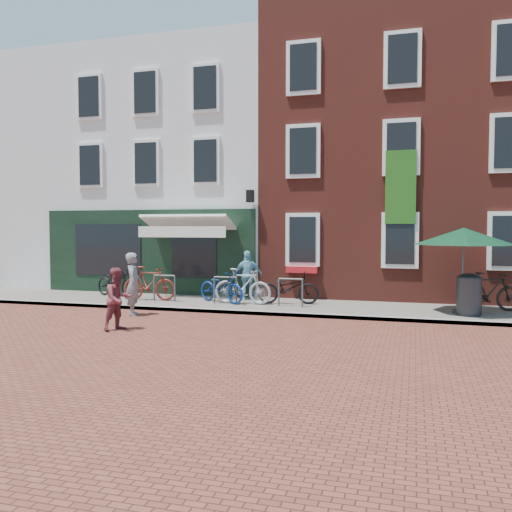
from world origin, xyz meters
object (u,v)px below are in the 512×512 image
(bicycle_4, at_px, (288,288))
(bicycle_0, at_px, (116,282))
(bicycle_1, at_px, (149,283))
(bicycle_5, at_px, (489,292))
(parasol, at_px, (464,233))
(litter_bin, at_px, (469,292))
(bicycle_3, at_px, (243,286))
(boy, at_px, (118,299))
(woman, at_px, (133,284))
(cafe_person, at_px, (248,275))
(bicycle_2, at_px, (221,287))

(bicycle_4, bearing_deg, bicycle_0, 78.24)
(bicycle_1, bearing_deg, bicycle_5, -88.25)
(parasol, bearing_deg, bicycle_1, 179.95)
(bicycle_4, relative_size, bicycle_5, 1.03)
(bicycle_0, bearing_deg, litter_bin, -73.65)
(litter_bin, relative_size, parasol, 0.45)
(bicycle_3, bearing_deg, boy, 159.96)
(woman, xyz_separation_m, bicycle_0, (-2.17, 2.74, -0.27))
(woman, height_order, bicycle_1, woman)
(bicycle_3, bearing_deg, bicycle_1, 91.69)
(bicycle_1, relative_size, bicycle_5, 1.00)
(boy, distance_m, bicycle_4, 5.54)
(boy, relative_size, bicycle_5, 0.82)
(woman, distance_m, bicycle_3, 3.29)
(bicycle_1, relative_size, bicycle_3, 1.00)
(cafe_person, relative_size, bicycle_1, 0.88)
(bicycle_0, relative_size, bicycle_2, 1.00)
(boy, height_order, bicycle_2, boy)
(parasol, distance_m, bicycle_2, 7.08)
(parasol, height_order, bicycle_5, parasol)
(bicycle_0, bearing_deg, bicycle_1, -88.33)
(boy, distance_m, bicycle_2, 4.47)
(parasol, height_order, cafe_person, parasol)
(bicycle_2, bearing_deg, litter_bin, -66.51)
(bicycle_5, bearing_deg, bicycle_0, 74.58)
(bicycle_3, bearing_deg, bicycle_2, 83.43)
(bicycle_2, height_order, bicycle_4, same)
(parasol, bearing_deg, bicycle_4, 175.09)
(parasol, height_order, bicycle_4, parasol)
(parasol, bearing_deg, bicycle_0, 177.26)
(parasol, distance_m, bicycle_1, 9.39)
(bicycle_2, bearing_deg, bicycle_3, -71.33)
(litter_bin, height_order, bicycle_4, litter_bin)
(litter_bin, bearing_deg, bicycle_3, 177.35)
(bicycle_0, height_order, bicycle_5, bicycle_5)
(boy, xyz_separation_m, bicycle_5, (8.57, 4.80, -0.10))
(woman, relative_size, bicycle_2, 0.93)
(bicycle_3, distance_m, bicycle_4, 1.36)
(cafe_person, height_order, bicycle_4, cafe_person)
(parasol, relative_size, bicycle_1, 1.45)
(bicycle_4, bearing_deg, bicycle_5, -99.41)
(litter_bin, distance_m, bicycle_4, 5.05)
(litter_bin, relative_size, bicycle_1, 0.65)
(parasol, relative_size, cafe_person, 1.65)
(parasol, height_order, bicycle_2, parasol)
(litter_bin, bearing_deg, bicycle_2, 176.80)
(bicycle_1, relative_size, bicycle_2, 0.97)
(cafe_person, distance_m, bicycle_5, 7.04)
(boy, distance_m, cafe_person, 5.45)
(litter_bin, bearing_deg, bicycle_5, 54.80)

